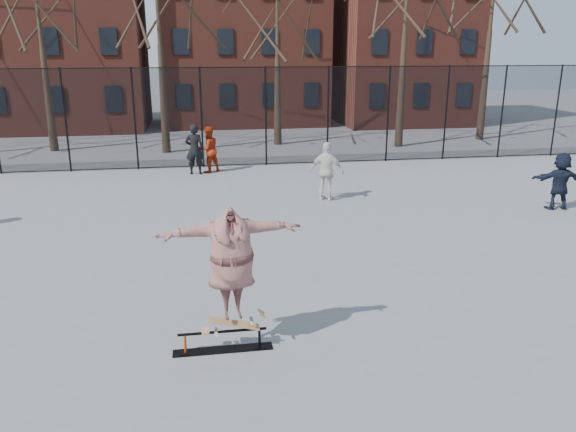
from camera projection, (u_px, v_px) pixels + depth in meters
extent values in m
plane|color=slate|center=(289.00, 300.00, 10.97)|extent=(100.00, 100.00, 0.00)
cube|color=black|center=(223.00, 350.00, 9.15)|extent=(1.62, 0.25, 0.01)
cylinder|color=#DB440C|center=(185.00, 344.00, 9.01)|extent=(0.04, 0.04, 0.33)
cylinder|color=black|center=(259.00, 338.00, 9.19)|extent=(0.04, 0.04, 0.33)
cylinder|color=black|center=(222.00, 332.00, 9.05)|extent=(1.43, 0.05, 0.05)
imported|color=#67398F|center=(232.00, 270.00, 8.78)|extent=(2.32, 0.84, 1.85)
imported|color=black|center=(195.00, 149.00, 21.49)|extent=(0.77, 0.56, 1.93)
imported|color=#AB290F|center=(208.00, 149.00, 21.86)|extent=(1.09, 1.01, 1.79)
imported|color=silver|center=(327.00, 171.00, 17.83)|extent=(1.18, 0.93, 1.87)
imported|color=#171E2F|center=(560.00, 181.00, 16.85)|extent=(1.66, 0.66, 1.74)
cylinder|color=black|center=(65.00, 121.00, 21.64)|extent=(0.07, 0.07, 4.00)
cylinder|color=black|center=(135.00, 119.00, 22.05)|extent=(0.07, 0.07, 4.00)
cylinder|color=black|center=(201.00, 118.00, 22.45)|extent=(0.07, 0.07, 4.00)
cylinder|color=black|center=(266.00, 117.00, 22.85)|extent=(0.07, 0.07, 4.00)
cylinder|color=black|center=(328.00, 116.00, 23.26)|extent=(0.07, 0.07, 4.00)
cylinder|color=black|center=(388.00, 114.00, 23.66)|extent=(0.07, 0.07, 4.00)
cylinder|color=black|center=(446.00, 113.00, 24.07)|extent=(0.07, 0.07, 4.00)
cylinder|color=black|center=(502.00, 112.00, 24.47)|extent=(0.07, 0.07, 4.00)
cylinder|color=black|center=(556.00, 111.00, 24.87)|extent=(0.07, 0.07, 4.00)
cube|color=black|center=(236.00, 117.00, 22.67)|extent=(34.00, 0.01, 4.00)
cylinder|color=black|center=(235.00, 67.00, 22.10)|extent=(34.00, 0.04, 0.04)
cone|color=black|center=(44.00, 102.00, 25.79)|extent=(0.40, 0.40, 4.62)
cone|color=black|center=(164.00, 103.00, 25.42)|extent=(0.40, 0.40, 4.62)
cone|color=black|center=(280.00, 98.00, 27.50)|extent=(0.40, 0.40, 4.62)
cone|color=black|center=(396.00, 99.00, 27.13)|extent=(0.40, 0.40, 4.62)
cone|color=black|center=(488.00, 95.00, 29.21)|extent=(0.40, 0.40, 4.62)
cube|color=maroon|center=(62.00, 24.00, 32.39)|extent=(9.00, 7.00, 12.00)
cube|color=maroon|center=(243.00, 16.00, 33.87)|extent=(10.00, 7.00, 13.00)
cube|color=maroon|center=(400.00, 34.00, 35.72)|extent=(8.00, 7.00, 11.00)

